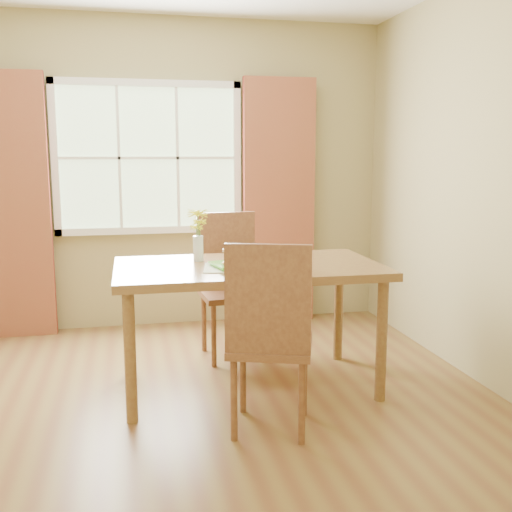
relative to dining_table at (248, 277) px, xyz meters
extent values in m
cube|color=brown|center=(-0.55, -0.25, -0.75)|extent=(4.20, 3.80, 0.02)
cube|color=#9C905D|center=(-0.55, 1.66, 0.61)|extent=(4.20, 0.02, 2.70)
cube|color=#9C905D|center=(-0.55, -2.16, 0.61)|extent=(4.20, 0.02, 2.70)
cube|color=#9C905D|center=(1.56, -0.25, 0.61)|extent=(0.02, 3.80, 2.70)
cube|color=#BDE0A9|center=(-0.55, 1.63, 0.76)|extent=(1.50, 0.02, 1.20)
cube|color=white|center=(-0.55, 1.60, 1.39)|extent=(1.62, 0.04, 0.06)
cube|color=white|center=(-0.55, 1.60, 0.13)|extent=(1.62, 0.04, 0.06)
cube|color=white|center=(-1.33, 1.60, 0.76)|extent=(0.06, 0.04, 1.32)
cube|color=white|center=(0.23, 1.60, 0.76)|extent=(0.06, 0.04, 1.32)
cube|color=white|center=(-0.55, 1.61, 0.76)|extent=(1.50, 0.03, 0.02)
cube|color=maroon|center=(-1.70, 1.53, 0.36)|extent=(0.65, 0.08, 2.20)
cube|color=maroon|center=(0.60, 1.53, 0.36)|extent=(0.65, 0.08, 2.20)
cube|color=brown|center=(0.00, 0.00, 0.06)|extent=(1.71, 0.97, 0.05)
cylinder|color=brown|center=(-0.77, -0.39, -0.36)|extent=(0.07, 0.07, 0.78)
cylinder|color=brown|center=(0.76, -0.40, -0.36)|extent=(0.07, 0.07, 0.78)
cylinder|color=brown|center=(-0.76, 0.40, -0.36)|extent=(0.07, 0.07, 0.78)
cylinder|color=brown|center=(0.77, 0.39, -0.36)|extent=(0.07, 0.07, 0.78)
cube|color=brown|center=(0.00, -0.62, -0.26)|extent=(0.57, 0.57, 0.04)
cube|color=brown|center=(-0.07, -0.81, 0.05)|extent=(0.44, 0.18, 0.58)
cylinder|color=brown|center=(-0.23, -0.73, -0.51)|extent=(0.04, 0.04, 0.46)
cylinder|color=brown|center=(0.11, -0.85, -0.51)|extent=(0.04, 0.04, 0.46)
cylinder|color=brown|center=(-0.11, -0.39, -0.51)|extent=(0.04, 0.04, 0.46)
cylinder|color=brown|center=(0.23, -0.51, -0.51)|extent=(0.04, 0.04, 0.46)
cube|color=brown|center=(0.00, 0.62, -0.26)|extent=(0.48, 0.48, 0.04)
cube|color=brown|center=(-0.01, 0.82, 0.06)|extent=(0.46, 0.07, 0.58)
cylinder|color=brown|center=(-0.17, 0.42, -0.51)|extent=(0.04, 0.04, 0.46)
cylinder|color=brown|center=(0.20, 0.45, -0.51)|extent=(0.04, 0.04, 0.46)
cylinder|color=brown|center=(-0.20, 0.79, -0.51)|extent=(0.04, 0.04, 0.46)
cylinder|color=brown|center=(0.17, 0.82, -0.51)|extent=(0.04, 0.04, 0.46)
cube|color=beige|center=(-0.07, -0.12, 0.09)|extent=(0.50, 0.40, 0.01)
cube|color=#52BE2F|center=(-0.11, -0.09, 0.10)|extent=(0.31, 0.31, 0.01)
ellipsoid|color=#EAA44F|center=(-0.11, -0.15, 0.13)|extent=(0.20, 0.16, 0.05)
ellipsoid|color=#4C8C2D|center=(-0.06, -0.17, 0.14)|extent=(0.10, 0.07, 0.01)
cylinder|color=red|center=(-0.12, -0.15, 0.17)|extent=(0.09, 0.09, 0.01)
cylinder|color=red|center=(-0.08, -0.14, 0.17)|extent=(0.09, 0.09, 0.01)
ellipsoid|color=#EAA44F|center=(-0.11, -0.15, 0.21)|extent=(0.20, 0.16, 0.06)
cylinder|color=silver|center=(0.20, -0.13, 0.15)|extent=(0.09, 0.09, 0.14)
cylinder|color=silver|center=(0.20, -0.13, 0.14)|extent=(0.08, 0.08, 0.11)
cylinder|color=silver|center=(-0.30, 0.19, 0.17)|extent=(0.07, 0.07, 0.17)
cylinder|color=silver|center=(-0.30, 0.19, 0.13)|extent=(0.06, 0.06, 0.08)
cylinder|color=#3D7028|center=(-0.30, 0.19, 0.25)|extent=(0.01, 0.01, 0.32)
cylinder|color=#3D7028|center=(-0.29, 0.19, 0.22)|extent=(0.01, 0.01, 0.26)
cylinder|color=#3D7028|center=(-0.31, 0.20, 0.20)|extent=(0.01, 0.01, 0.23)
camera|label=1|loc=(-0.76, -3.72, 0.79)|focal=42.00mm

